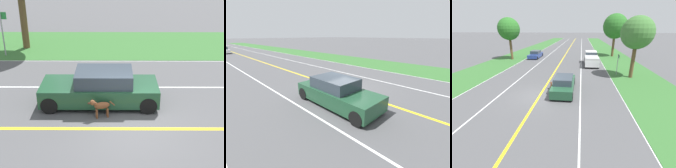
# 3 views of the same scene
# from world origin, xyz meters

# --- Properties ---
(ground_plane) EXTENTS (400.00, 400.00, 0.00)m
(ground_plane) POSITION_xyz_m (0.00, 0.00, 0.00)
(ground_plane) COLOR #4C4C4F
(centre_divider_line) EXTENTS (0.18, 160.00, 0.01)m
(centre_divider_line) POSITION_xyz_m (0.00, 0.00, 0.00)
(centre_divider_line) COLOR yellow
(centre_divider_line) RESTS_ON ground
(lane_edge_line_right) EXTENTS (0.14, 160.00, 0.01)m
(lane_edge_line_right) POSITION_xyz_m (7.00, 0.00, 0.00)
(lane_edge_line_right) COLOR white
(lane_edge_line_right) RESTS_ON ground
(lane_dash_same_dir) EXTENTS (0.10, 160.00, 0.01)m
(lane_dash_same_dir) POSITION_xyz_m (3.50, 0.00, 0.00)
(lane_dash_same_dir) COLOR white
(lane_dash_same_dir) RESTS_ON ground
(grass_verge_right) EXTENTS (6.00, 160.00, 0.03)m
(grass_verge_right) POSITION_xyz_m (10.00, 0.00, 0.01)
(grass_verge_right) COLOR #33662D
(grass_verge_right) RESTS_ON ground
(ego_car) EXTENTS (1.88, 4.70, 1.46)m
(ego_car) POSITION_xyz_m (1.96, 1.16, 0.68)
(ego_car) COLOR #1E472D
(ego_car) RESTS_ON ground
(dog) EXTENTS (0.38, 1.03, 0.79)m
(dog) POSITION_xyz_m (0.80, 1.14, 0.50)
(dog) COLOR brown
(dog) RESTS_ON ground
(street_sign) EXTENTS (0.11, 0.64, 2.58)m
(street_sign) POSITION_xyz_m (7.89, 6.97, 1.62)
(street_sign) COLOR gray
(street_sign) RESTS_ON ground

